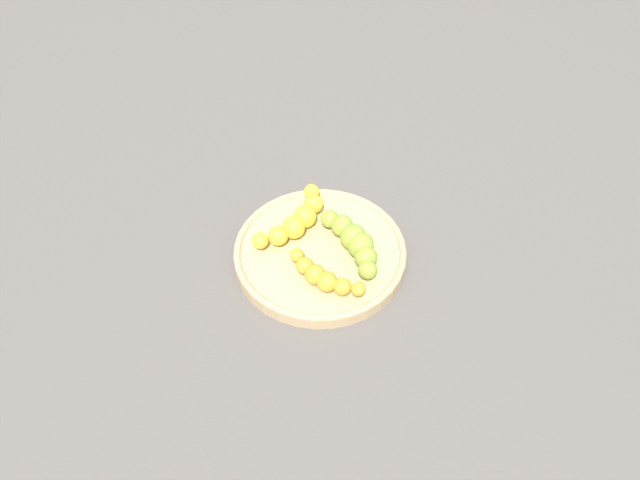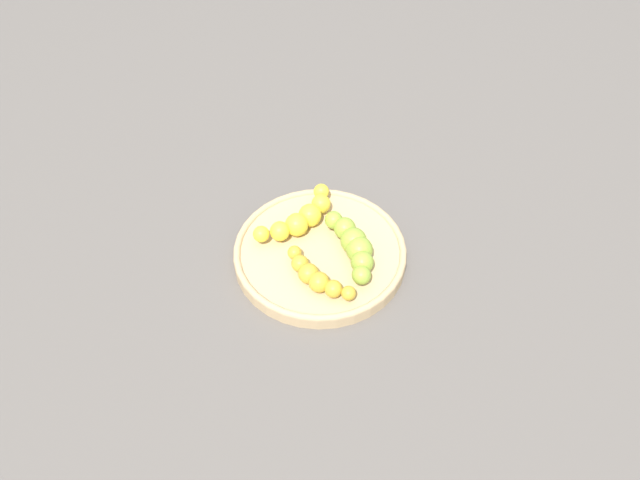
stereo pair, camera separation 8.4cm
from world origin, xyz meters
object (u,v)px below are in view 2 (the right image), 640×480
(banana_green, at_px, (354,245))
(banana_yellow, at_px, (300,218))
(banana_spotted, at_px, (316,276))
(fruit_bowl, at_px, (320,252))

(banana_green, height_order, banana_yellow, banana_green)
(banana_spotted, bearing_deg, banana_yellow, -123.73)
(banana_spotted, bearing_deg, fruit_bowl, -141.05)
(fruit_bowl, relative_size, banana_green, 1.94)
(banana_yellow, height_order, banana_spotted, banana_yellow)
(fruit_bowl, bearing_deg, banana_yellow, -56.81)
(banana_green, bearing_deg, fruit_bowl, 150.63)
(fruit_bowl, bearing_deg, banana_green, 170.98)
(fruit_bowl, distance_m, banana_yellow, 0.06)
(banana_green, height_order, banana_spotted, banana_green)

